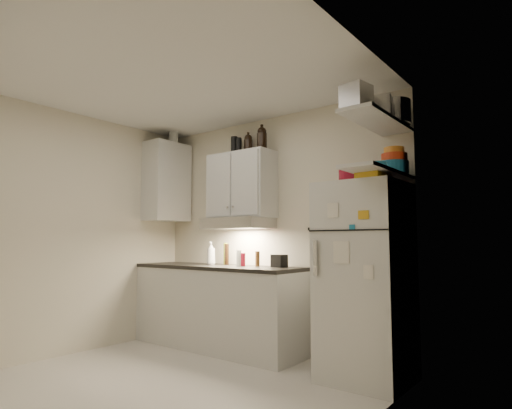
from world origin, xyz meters
The scene contains 36 objects.
floor centered at (0.00, 0.00, -0.01)m, with size 3.20×3.00×0.02m, color silver.
ceiling centered at (0.00, 0.00, 2.61)m, with size 3.20×3.00×0.02m, color white.
back_wall centered at (0.00, 1.51, 1.30)m, with size 3.20×0.02×2.60m, color beige.
left_wall centered at (-1.61, 0.00, 1.30)m, with size 0.02×3.00×2.60m, color beige.
right_wall centered at (1.61, 0.00, 1.30)m, with size 0.02×3.00×2.60m, color beige.
base_cabinet centered at (-0.55, 1.20, 0.44)m, with size 2.10×0.60×0.88m, color silver.
countertop centered at (-0.55, 1.20, 0.90)m, with size 2.10×0.62×0.04m, color black.
upper_cabinet centered at (-0.30, 1.33, 1.83)m, with size 0.80×0.33×0.75m, color silver.
side_cabinet centered at (-1.44, 1.20, 1.95)m, with size 0.33×0.55×1.00m, color silver.
range_hood centered at (-0.30, 1.27, 1.39)m, with size 0.76×0.46×0.12m, color silver.
fridge centered at (1.25, 1.16, 0.85)m, with size 0.70×0.68×1.70m, color silver.
shelf_hi centered at (1.45, 1.02, 2.20)m, with size 0.30×0.95×0.03m, color silver.
shelf_lo centered at (1.45, 1.02, 1.76)m, with size 0.30×0.95×0.03m, color silver.
knife_strip centered at (0.70, 1.49, 1.32)m, with size 0.42×0.02×0.03m, color black.
dutch_oven centered at (1.17, 1.10, 1.76)m, with size 0.22×0.22×0.13m, color maroon.
book_stack centered at (1.43, 0.95, 1.74)m, with size 0.20×0.26×0.09m, color gold.
spice_jar centered at (1.34, 1.03, 1.75)m, with size 0.06×0.06×0.10m, color silver.
stock_pot centered at (1.50, 1.28, 2.32)m, with size 0.30×0.30×0.21m, color silver.
tin_a centered at (1.50, 0.98, 2.30)m, with size 0.17×0.16×0.17m, color #AAAAAD.
tin_b centered at (1.42, 0.67, 2.31)m, with size 0.20×0.20×0.20m, color #AAAAAD.
bowl_teal centered at (1.47, 1.28, 1.83)m, with size 0.28×0.28×0.11m, color teal.
bowl_orange centered at (1.50, 1.26, 1.92)m, with size 0.22×0.22×0.07m, color red.
bowl_yellow centered at (1.50, 1.26, 1.98)m, with size 0.17×0.17×0.06m, color orange.
plates centered at (1.43, 0.95, 1.80)m, with size 0.22×0.22×0.06m, color teal.
growler_a centered at (-0.25, 1.40, 2.32)m, with size 0.10×0.10×0.23m, color black, non-canonical shape.
growler_b centered at (0.00, 1.33, 2.33)m, with size 0.11×0.11×0.26m, color black, non-canonical shape.
thermos_a centered at (-0.36, 1.36, 2.30)m, with size 0.07×0.07×0.20m, color black.
thermos_b centered at (-0.46, 1.39, 2.31)m, with size 0.08×0.08×0.23m, color black.
side_jar centered at (-1.38, 1.25, 2.53)m, with size 0.12×0.12×0.16m, color silver.
soap_bottle centered at (-0.67, 1.23, 1.07)m, with size 0.11×0.12×0.30m, color silver.
pepper_mill centered at (-0.05, 1.31, 1.00)m, with size 0.05×0.05×0.16m, color brown.
oil_bottle centered at (-0.54, 1.34, 1.05)m, with size 0.05×0.05×0.25m, color #646D1B.
vinegar_bottle centered at (-0.51, 1.33, 1.04)m, with size 0.05×0.05×0.24m, color black.
clear_bottle centered at (-0.24, 1.22, 1.01)m, with size 0.06×0.06×0.17m, color silver.
red_jar centered at (-0.22, 1.25, 0.99)m, with size 0.07×0.07×0.14m, color maroon.
caddy centered at (0.22, 1.34, 0.99)m, with size 0.15×0.11×0.13m, color black.
Camera 1 is at (2.81, -2.39, 1.19)m, focal length 30.00 mm.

